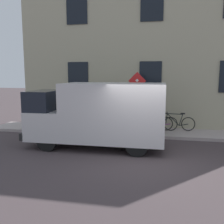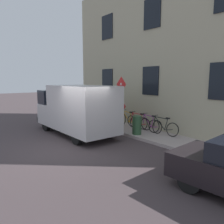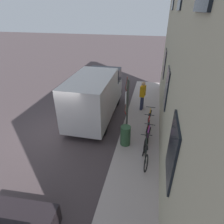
{
  "view_description": "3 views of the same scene",
  "coord_description": "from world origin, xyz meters",
  "px_view_note": "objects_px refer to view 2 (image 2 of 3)",
  "views": [
    {
      "loc": [
        -8.36,
        -0.63,
        2.83
      ],
      "look_at": [
        2.21,
        1.48,
        1.23
      ],
      "focal_mm": 40.81,
      "sensor_mm": 36.0,
      "label": 1
    },
    {
      "loc": [
        -4.32,
        -7.91,
        2.79
      ],
      "look_at": [
        2.82,
        1.09,
        1.08
      ],
      "focal_mm": 35.1,
      "sensor_mm": 36.0,
      "label": 2
    },
    {
      "loc": [
        3.98,
        -7.06,
        5.4
      ],
      "look_at": [
        2.25,
        0.58,
        1.07
      ],
      "focal_mm": 29.93,
      "sensor_mm": 36.0,
      "label": 3
    }
  ],
  "objects_px": {
    "litter_bin": "(137,125)",
    "bicycle_red": "(138,122)",
    "bicycle_purple": "(150,124)",
    "pedestrian": "(102,108)",
    "bicycle_black": "(163,127)",
    "delivery_van": "(76,109)",
    "bicycle_orange": "(128,120)",
    "sign_post_stacked": "(121,99)"
  },
  "relations": [
    {
      "from": "sign_post_stacked",
      "to": "bicycle_red",
      "type": "distance_m",
      "value": 1.7
    },
    {
      "from": "bicycle_black",
      "to": "bicycle_red",
      "type": "height_order",
      "value": "same"
    },
    {
      "from": "pedestrian",
      "to": "bicycle_purple",
      "type": "bearing_deg",
      "value": -70.47
    },
    {
      "from": "bicycle_red",
      "to": "sign_post_stacked",
      "type": "bearing_deg",
      "value": 79.66
    },
    {
      "from": "sign_post_stacked",
      "to": "bicycle_purple",
      "type": "xyz_separation_m",
      "value": [
        1.08,
        -1.01,
        -1.3
      ]
    },
    {
      "from": "sign_post_stacked",
      "to": "pedestrian",
      "type": "height_order",
      "value": "sign_post_stacked"
    },
    {
      "from": "sign_post_stacked",
      "to": "bicycle_red",
      "type": "bearing_deg",
      "value": -9.54
    },
    {
      "from": "litter_bin",
      "to": "bicycle_purple",
      "type": "bearing_deg",
      "value": -0.06
    },
    {
      "from": "delivery_van",
      "to": "pedestrian",
      "type": "relative_size",
      "value": 3.11
    },
    {
      "from": "bicycle_black",
      "to": "delivery_van",
      "type": "bearing_deg",
      "value": 38.74
    },
    {
      "from": "sign_post_stacked",
      "to": "bicycle_orange",
      "type": "height_order",
      "value": "sign_post_stacked"
    },
    {
      "from": "delivery_van",
      "to": "bicycle_orange",
      "type": "relative_size",
      "value": 3.12
    },
    {
      "from": "bicycle_purple",
      "to": "pedestrian",
      "type": "bearing_deg",
      "value": 14.76
    },
    {
      "from": "delivery_van",
      "to": "pedestrian",
      "type": "distance_m",
      "value": 2.76
    },
    {
      "from": "sign_post_stacked",
      "to": "bicycle_black",
      "type": "height_order",
      "value": "sign_post_stacked"
    },
    {
      "from": "bicycle_black",
      "to": "bicycle_purple",
      "type": "xyz_separation_m",
      "value": [
        0.0,
        0.83,
        0.0
      ]
    },
    {
      "from": "sign_post_stacked",
      "to": "bicycle_black",
      "type": "distance_m",
      "value": 2.49
    },
    {
      "from": "sign_post_stacked",
      "to": "bicycle_purple",
      "type": "distance_m",
      "value": 1.97
    },
    {
      "from": "litter_bin",
      "to": "bicycle_orange",
      "type": "bearing_deg",
      "value": 60.55
    },
    {
      "from": "bicycle_red",
      "to": "delivery_van",
      "type": "bearing_deg",
      "value": 63.11
    },
    {
      "from": "bicycle_red",
      "to": "litter_bin",
      "type": "relative_size",
      "value": 1.9
    },
    {
      "from": "sign_post_stacked",
      "to": "bicycle_orange",
      "type": "xyz_separation_m",
      "value": [
        1.08,
        0.64,
        -1.3
      ]
    },
    {
      "from": "sign_post_stacked",
      "to": "litter_bin",
      "type": "bearing_deg",
      "value": -81.56
    },
    {
      "from": "delivery_van",
      "to": "pedestrian",
      "type": "bearing_deg",
      "value": -64.59
    },
    {
      "from": "bicycle_black",
      "to": "bicycle_purple",
      "type": "height_order",
      "value": "same"
    },
    {
      "from": "bicycle_purple",
      "to": "pedestrian",
      "type": "xyz_separation_m",
      "value": [
        -0.51,
        3.48,
        0.56
      ]
    },
    {
      "from": "bicycle_purple",
      "to": "bicycle_orange",
      "type": "relative_size",
      "value": 1.0
    },
    {
      "from": "bicycle_orange",
      "to": "litter_bin",
      "type": "relative_size",
      "value": 1.91
    },
    {
      "from": "delivery_van",
      "to": "litter_bin",
      "type": "xyz_separation_m",
      "value": [
        2.05,
        -2.28,
        -0.74
      ]
    },
    {
      "from": "bicycle_black",
      "to": "pedestrian",
      "type": "xyz_separation_m",
      "value": [
        -0.51,
        4.31,
        0.56
      ]
    },
    {
      "from": "pedestrian",
      "to": "litter_bin",
      "type": "xyz_separation_m",
      "value": [
        -0.42,
        -3.48,
        -0.48
      ]
    },
    {
      "from": "litter_bin",
      "to": "bicycle_red",
      "type": "bearing_deg",
      "value": 41.52
    },
    {
      "from": "delivery_van",
      "to": "bicycle_red",
      "type": "distance_m",
      "value": 3.42
    },
    {
      "from": "bicycle_red",
      "to": "bicycle_orange",
      "type": "relative_size",
      "value": 1.0
    },
    {
      "from": "bicycle_black",
      "to": "bicycle_red",
      "type": "xyz_separation_m",
      "value": [
        0.0,
        1.65,
        0.0
      ]
    },
    {
      "from": "bicycle_black",
      "to": "bicycle_purple",
      "type": "bearing_deg",
      "value": -5.12
    },
    {
      "from": "delivery_van",
      "to": "bicycle_purple",
      "type": "bearing_deg",
      "value": -127.84
    },
    {
      "from": "bicycle_red",
      "to": "bicycle_orange",
      "type": "xyz_separation_m",
      "value": [
        0.0,
        0.83,
        0.0
      ]
    },
    {
      "from": "bicycle_black",
      "to": "litter_bin",
      "type": "height_order",
      "value": "litter_bin"
    },
    {
      "from": "bicycle_purple",
      "to": "litter_bin",
      "type": "height_order",
      "value": "litter_bin"
    },
    {
      "from": "bicycle_purple",
      "to": "bicycle_red",
      "type": "bearing_deg",
      "value": 6.51
    },
    {
      "from": "delivery_van",
      "to": "bicycle_black",
      "type": "xyz_separation_m",
      "value": [
        2.98,
        -3.11,
        -0.82
      ]
    }
  ]
}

